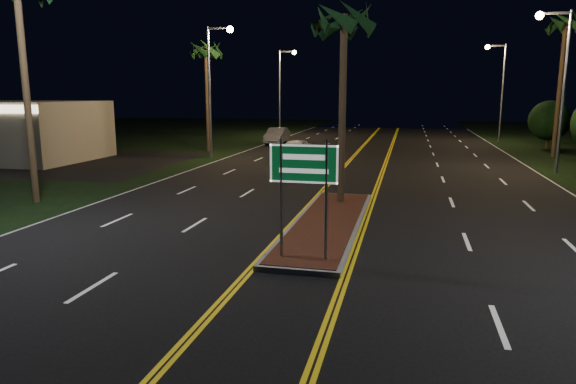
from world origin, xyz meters
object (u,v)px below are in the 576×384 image
(palm_median, at_px, (344,20))
(palm_right_far, at_px, (566,25))
(car_far, at_px, (277,134))
(highway_sign, at_px, (304,175))
(streetlight_right_mid, at_px, (558,73))
(palm_left_far, at_px, (206,51))
(streetlight_left_mid, at_px, (214,77))
(streetlight_right_far, at_px, (499,81))
(car_near, at_px, (295,148))
(streetlight_left_far, at_px, (283,83))
(shrub_far, at_px, (549,121))
(median_island, at_px, (327,223))

(palm_median, relative_size, palm_right_far, 0.81)
(car_far, bearing_deg, highway_sign, -75.85)
(streetlight_right_mid, distance_m, palm_left_far, 24.26)
(streetlight_left_mid, bearing_deg, streetlight_right_far, 40.30)
(streetlight_right_mid, distance_m, palm_median, 15.73)
(car_near, bearing_deg, streetlight_left_far, 108.94)
(car_near, relative_size, car_far, 1.02)
(streetlight_right_far, bearing_deg, shrub_far, -62.02)
(streetlight_left_far, distance_m, palm_median, 35.18)
(highway_sign, height_order, car_near, highway_sign)
(streetlight_right_mid, relative_size, car_far, 1.77)
(palm_left_far, distance_m, car_near, 11.42)
(streetlight_right_far, bearing_deg, car_far, -161.35)
(median_island, distance_m, highway_sign, 4.80)
(car_far, bearing_deg, streetlight_right_far, 17.20)
(streetlight_left_mid, bearing_deg, median_island, -58.02)
(car_near, bearing_deg, streetlight_right_mid, -2.87)
(streetlight_right_far, bearing_deg, palm_median, -108.62)
(streetlight_left_mid, height_order, streetlight_right_far, same)
(median_island, height_order, streetlight_left_far, streetlight_left_far)
(streetlight_right_far, xyz_separation_m, palm_median, (-10.61, -31.50, 1.62))
(palm_right_far, xyz_separation_m, car_far, (-21.89, 5.35, -8.30))
(streetlight_right_mid, distance_m, car_far, 24.28)
(streetlight_left_mid, xyz_separation_m, shrub_far, (24.41, 12.00, -3.32))
(streetlight_left_far, relative_size, car_far, 1.77)
(streetlight_right_mid, height_order, car_near, streetlight_right_mid)
(median_island, distance_m, palm_median, 8.00)
(median_island, bearing_deg, streetlight_left_mid, 121.98)
(median_island, distance_m, car_far, 29.78)
(palm_left_far, bearing_deg, car_near, -28.82)
(streetlight_left_mid, height_order, streetlight_left_far, same)
(median_island, distance_m, car_near, 17.31)
(palm_median, relative_size, car_near, 1.61)
(streetlight_left_far, distance_m, palm_left_far, 16.28)
(streetlight_left_mid, relative_size, car_far, 1.77)
(palm_left_far, xyz_separation_m, palm_right_far, (25.60, 2.00, 1.40))
(streetlight_left_mid, height_order, palm_left_far, streetlight_left_mid)
(highway_sign, relative_size, palm_right_far, 0.31)
(palm_left_far, distance_m, shrub_far, 28.30)
(streetlight_right_far, height_order, shrub_far, streetlight_right_far)
(median_island, relative_size, highway_sign, 3.20)
(streetlight_left_far, height_order, streetlight_right_far, same)
(palm_median, bearing_deg, car_near, 110.17)
(palm_left_far, bearing_deg, shrub_far, 16.74)
(highway_sign, relative_size, shrub_far, 0.81)
(median_island, bearing_deg, highway_sign, -90.00)
(streetlight_right_mid, bearing_deg, palm_right_far, 74.71)
(palm_right_far, bearing_deg, car_near, -160.05)
(median_island, relative_size, shrub_far, 2.59)
(palm_right_far, relative_size, shrub_far, 2.60)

